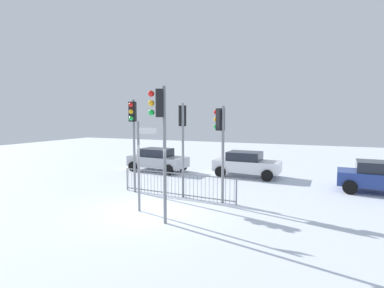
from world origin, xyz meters
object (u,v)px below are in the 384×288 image
traffic_light_rear_left (182,128)px  direction_sign_post (140,162)px  traffic_light_rear_right (220,132)px  car_white_mid (246,164)px  car_silver_far (157,159)px  traffic_light_foreground_right (133,125)px  car_blue_trailing (382,177)px  traffic_light_foreground_left (160,124)px

traffic_light_rear_left → direction_sign_post: size_ratio=1.22×
traffic_light_rear_right → direction_sign_post: traffic_light_rear_right is taller
direction_sign_post → car_white_mid: direction_sign_post is taller
traffic_light_rear_right → direction_sign_post: 3.48m
car_silver_far → traffic_light_rear_right: bearing=-36.5°
traffic_light_foreground_right → traffic_light_rear_left: bearing=170.8°
traffic_light_rear_left → direction_sign_post: (-0.55, -2.57, -1.14)m
direction_sign_post → car_silver_far: direction_sign_post is taller
traffic_light_rear_right → traffic_light_foreground_right: 4.16m
car_blue_trailing → car_silver_far: bearing=178.5°
traffic_light_rear_left → direction_sign_post: traffic_light_rear_left is taller
traffic_light_rear_left → car_blue_trailing: 9.50m
traffic_light_foreground_left → traffic_light_rear_right: (1.04, 3.18, -0.40)m
traffic_light_rear_right → traffic_light_foreground_right: bearing=119.3°
traffic_light_foreground_left → direction_sign_post: bearing=23.7°
car_blue_trailing → car_white_mid: bearing=170.8°
traffic_light_foreground_right → car_blue_trailing: size_ratio=1.11×
traffic_light_rear_right → car_white_mid: (-0.21, 5.75, -2.15)m
car_blue_trailing → traffic_light_rear_left: bearing=-151.0°
traffic_light_rear_right → car_white_mid: 6.15m
car_silver_far → car_blue_trailing: same height
traffic_light_rear_right → traffic_light_rear_left: bearing=110.0°
traffic_light_foreground_right → car_white_mid: (3.95, 5.85, -2.40)m
car_silver_far → car_white_mid: 5.74m
car_white_mid → direction_sign_post: bearing=-103.5°
direction_sign_post → car_white_mid: 8.43m
car_blue_trailing → car_white_mid: same height
car_white_mid → traffic_light_foreground_right: bearing=-122.5°
traffic_light_foreground_left → traffic_light_rear_right: 3.37m
car_silver_far → direction_sign_post: bearing=-59.8°
traffic_light_foreground_left → traffic_light_foreground_right: 4.39m
traffic_light_foreground_left → car_blue_trailing: 10.92m
traffic_light_foreground_right → car_silver_far: bearing=-89.6°
traffic_light_rear_left → car_white_mid: traffic_light_rear_left is taller
car_silver_far → car_white_mid: same height
car_silver_far → car_white_mid: bearing=10.0°
traffic_light_rear_right → car_silver_far: 8.21m
traffic_light_foreground_left → car_blue_trailing: traffic_light_foreground_left is taller
traffic_light_rear_right → direction_sign_post: size_ratio=1.18×
traffic_light_foreground_left → car_white_mid: traffic_light_foreground_left is taller
traffic_light_rear_right → car_silver_far: traffic_light_rear_right is taller
car_silver_far → car_white_mid: (5.72, 0.50, 0.00)m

